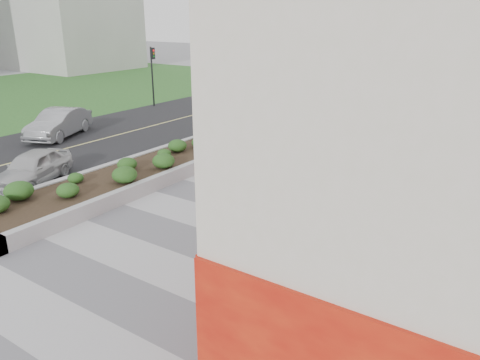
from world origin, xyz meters
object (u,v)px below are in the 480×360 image
object	(u,v)px
car_white	(32,168)
traffic_signal_far	(152,68)
car_silver	(59,123)
traffic_signal_near	(266,76)
skateboarder	(317,147)
planter	(175,157)

from	to	relation	value
car_white	traffic_signal_far	bearing A→B (deg)	95.30
car_white	car_silver	distance (m)	7.68
traffic_signal_near	skateboarder	xyz separation A→B (m)	(6.55, -6.32, -2.09)
traffic_signal_far	skateboarder	bearing A→B (deg)	-20.27
traffic_signal_near	planter	bearing A→B (deg)	-80.65
car_white	car_silver	world-z (taller)	car_silver
traffic_signal_far	skateboarder	world-z (taller)	traffic_signal_far
planter	skateboarder	xyz separation A→B (m)	(4.82, 4.18, 0.25)
skateboarder	car_silver	distance (m)	14.11
traffic_signal_far	car_silver	size ratio (longest dim) A/B	0.91
traffic_signal_near	car_white	bearing A→B (deg)	-95.37
traffic_signal_near	traffic_signal_far	bearing A→B (deg)	-176.89
skateboarder	car_white	world-z (taller)	skateboarder
planter	traffic_signal_far	distance (m)	15.00
traffic_signal_near	car_silver	size ratio (longest dim) A/B	0.91
planter	traffic_signal_far	bearing A→B (deg)	137.54
traffic_signal_near	skateboarder	world-z (taller)	traffic_signal_near
planter	car_silver	world-z (taller)	car_silver
traffic_signal_near	car_white	distance (m)	15.54
planter	traffic_signal_far	xyz separation A→B (m)	(-10.93, 10.00, 2.34)
planter	skateboarder	world-z (taller)	skateboarder
traffic_signal_far	car_silver	distance (m)	10.03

